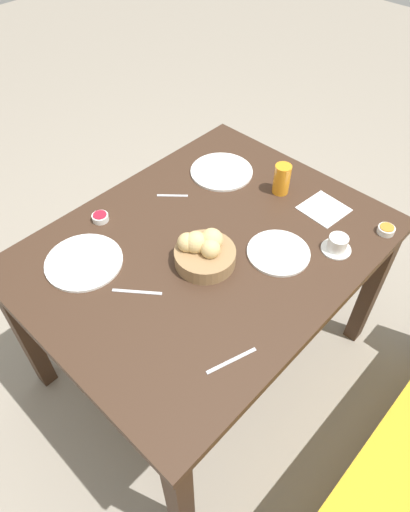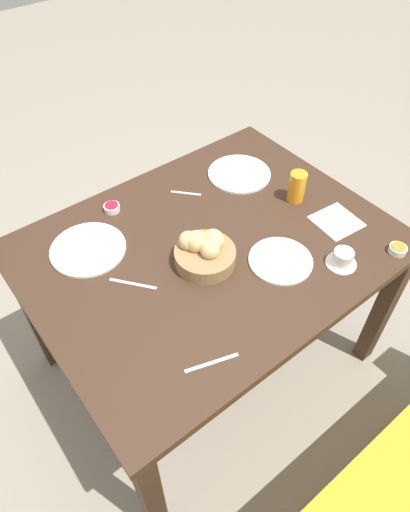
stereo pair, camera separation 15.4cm
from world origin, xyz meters
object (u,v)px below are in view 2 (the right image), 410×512
knife_silver (212,363)px  juice_glass (297,187)px  plate_near_right (88,249)px  plate_far_center (281,261)px  jam_bowl_berry (112,208)px  fork_silver (133,284)px  bread_basket (204,251)px  coffee_cup (342,259)px  napkin (337,221)px  spoon_coffee (186,193)px  plate_near_left (239,174)px  jam_bowl_honey (398,249)px

knife_silver → juice_glass: bearing=-152.8°
plate_near_right → plate_far_center: 0.67m
jam_bowl_berry → fork_silver: (0.13, 0.36, -0.01)m
bread_basket → coffee_cup: (-0.36, 0.30, -0.02)m
napkin → knife_silver: bearing=13.4°
plate_far_center → spoon_coffee: size_ratio=2.25×
plate_near_left → coffee_cup: (0.05, 0.59, 0.02)m
plate_near_left → jam_bowl_berry: (0.53, -0.13, 0.01)m
jam_bowl_honey → fork_silver: 0.92m
plate_far_center → jam_bowl_berry: bearing=-61.4°
plate_near_left → knife_silver: size_ratio=1.64×
coffee_cup → knife_silver: size_ratio=0.67×
bread_basket → spoon_coffee: bread_basket is taller
bread_basket → coffee_cup: 0.47m
plate_far_center → fork_silver: bearing=-26.7°
plate_near_right → jam_bowl_honey: jam_bowl_honey is taller
coffee_cup → jam_bowl_berry: 0.87m
plate_near_right → jam_bowl_honey: (-0.85, 0.68, 0.01)m
juice_glass → coffee_cup: bearing=70.1°
bread_basket → coffee_cup: bearing=140.0°
plate_near_right → plate_far_center: size_ratio=1.20×
coffee_cup → spoon_coffee: 0.66m
plate_near_right → napkin: 0.91m
juice_glass → jam_bowl_berry: juice_glass is taller
plate_near_left → napkin: size_ratio=1.53×
juice_glass → plate_near_right: bearing=-18.2°
plate_near_left → jam_bowl_honey: size_ratio=4.24×
jam_bowl_honey → coffee_cup: bearing=-22.7°
jam_bowl_berry → fork_silver: bearing=69.9°
plate_near_right → coffee_cup: bearing=137.6°
jam_bowl_honey → fork_silver: size_ratio=0.46×
plate_far_center → knife_silver: (0.43, 0.16, -0.00)m
spoon_coffee → knife_silver: bearing=59.1°
knife_silver → bread_basket: bearing=-124.9°
jam_bowl_berry → jam_bowl_honey: size_ratio=1.00×
spoon_coffee → coffee_cup: bearing=107.0°
coffee_cup → napkin: 0.22m
coffee_cup → jam_bowl_berry: coffee_cup is taller
plate_near_right → plate_far_center: same height
jam_bowl_honey → knife_silver: size_ratio=0.39×
coffee_cup → napkin: bearing=-135.4°
plate_far_center → plate_near_right: bearing=-42.7°
plate_near_right → spoon_coffee: (-0.46, -0.04, -0.00)m
knife_silver → jam_bowl_honey: bearing=175.7°
fork_silver → spoon_coffee: (-0.41, -0.27, 0.00)m
coffee_cup → jam_bowl_honey: coffee_cup is taller
juice_glass → napkin: (-0.03, 0.19, -0.06)m
bread_basket → coffee_cup: bread_basket is taller
bread_basket → napkin: 0.53m
bread_basket → jam_bowl_honey: 0.68m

